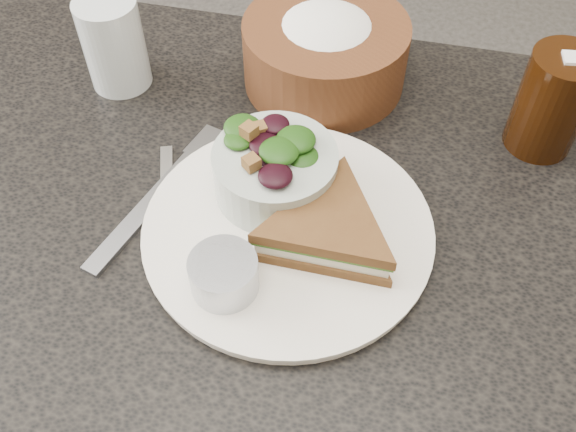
% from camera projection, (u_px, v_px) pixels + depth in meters
% --- Properties ---
extents(dining_table, '(1.00, 0.70, 0.75)m').
position_uv_depth(dining_table, '(291.00, 383.00, 0.95)').
color(dining_table, black).
rests_on(dining_table, floor).
extents(dinner_plate, '(0.29, 0.29, 0.01)m').
position_uv_depth(dinner_plate, '(288.00, 231.00, 0.65)').
color(dinner_plate, white).
rests_on(dinner_plate, dining_table).
extents(sandwich, '(0.16, 0.16, 0.04)m').
position_uv_depth(sandwich, '(328.00, 229.00, 0.62)').
color(sandwich, '#56371B').
rests_on(sandwich, dinner_plate).
extents(salad_bowl, '(0.14, 0.14, 0.07)m').
position_uv_depth(salad_bowl, '(275.00, 165.00, 0.65)').
color(salad_bowl, '#A4B1A9').
rests_on(salad_bowl, dinner_plate).
extents(dressing_ramekin, '(0.08, 0.08, 0.04)m').
position_uv_depth(dressing_ramekin, '(224.00, 275.00, 0.59)').
color(dressing_ramekin, '#A6AAB2').
rests_on(dressing_ramekin, dinner_plate).
extents(orange_wedge, '(0.10, 0.10, 0.03)m').
position_uv_depth(orange_wedge, '(310.00, 169.00, 0.67)').
color(orange_wedge, '#FB6409').
rests_on(orange_wedge, dinner_plate).
extents(fork, '(0.08, 0.20, 0.01)m').
position_uv_depth(fork, '(151.00, 203.00, 0.68)').
color(fork, gray).
rests_on(fork, dining_table).
extents(knife, '(0.08, 0.19, 0.00)m').
position_uv_depth(knife, '(167.00, 216.00, 0.67)').
color(knife, '#AFAFAF').
rests_on(knife, dining_table).
extents(bread_basket, '(0.24, 0.24, 0.11)m').
position_uv_depth(bread_basket, '(326.00, 43.00, 0.76)').
color(bread_basket, brown).
rests_on(bread_basket, dining_table).
extents(cola_glass, '(0.10, 0.10, 0.13)m').
position_uv_depth(cola_glass, '(554.00, 98.00, 0.69)').
color(cola_glass, black).
rests_on(cola_glass, dining_table).
extents(water_glass, '(0.07, 0.07, 0.11)m').
position_uv_depth(water_glass, '(114.00, 44.00, 0.76)').
color(water_glass, silver).
rests_on(water_glass, dining_table).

